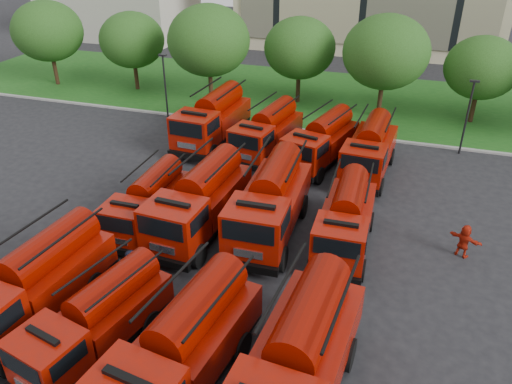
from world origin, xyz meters
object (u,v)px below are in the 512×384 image
fire_truck_6 (271,202)px  fire_truck_7 (346,219)px  fire_truck_9 (267,131)px  firefighter_5 (460,255)px  fire_truck_8 (213,119)px  fire_truck_2 (181,349)px  fire_truck_3 (298,361)px  fire_truck_4 (148,202)px  fire_truck_0 (33,283)px  fire_truck_1 (97,319)px  fire_truck_5 (200,201)px  fire_truck_11 (370,149)px  firefighter_4 (135,286)px  fire_truck_10 (321,141)px

fire_truck_6 → fire_truck_7: bearing=-2.0°
fire_truck_9 → firefighter_5: size_ratio=4.32×
fire_truck_6 → fire_truck_8: (-7.08, 9.81, -0.02)m
fire_truck_2 → fire_truck_3: 3.87m
firefighter_5 → fire_truck_8: bearing=-2.8°
fire_truck_9 → fire_truck_4: bearing=-97.7°
fire_truck_0 → fire_truck_1: bearing=-7.6°
fire_truck_5 → fire_truck_6: 3.53m
firefighter_5 → fire_truck_2: bearing=75.0°
fire_truck_2 → fire_truck_6: bearing=97.2°
fire_truck_6 → fire_truck_11: size_ratio=1.10×
fire_truck_8 → fire_truck_2: bearing=-67.0°
fire_truck_0 → firefighter_4: size_ratio=4.03×
fire_truck_3 → fire_truck_10: 18.40m
fire_truck_6 → fire_truck_8: fire_truck_6 is taller
fire_truck_4 → fire_truck_10: 12.25m
fire_truck_7 → firefighter_4: bearing=-145.7°
fire_truck_6 → fire_truck_9: 9.67m
fire_truck_4 → fire_truck_10: (7.00, 10.05, 0.15)m
firefighter_4 → fire_truck_6: bearing=-65.8°
fire_truck_2 → firefighter_4: size_ratio=4.16×
fire_truck_1 → fire_truck_9: size_ratio=0.92×
fire_truck_1 → fire_truck_8: 19.56m
fire_truck_2 → fire_truck_10: bearing=95.0°
fire_truck_4 → fire_truck_3: bearing=-40.1°
fire_truck_4 → fire_truck_7: 10.00m
fire_truck_1 → fire_truck_4: fire_truck_1 is taller
fire_truck_3 → fire_truck_4: size_ratio=1.28×
fire_truck_1 → fire_truck_10: (4.69, 18.22, 0.14)m
fire_truck_8 → fire_truck_11: (11.05, -1.50, -0.16)m
fire_truck_6 → fire_truck_9: (-2.90, 9.22, -0.21)m
fire_truck_0 → fire_truck_9: (4.27, 17.91, -0.09)m
fire_truck_4 → fire_truck_5: size_ratio=0.81×
fire_truck_5 → fire_truck_1: bearing=-88.8°
fire_truck_11 → fire_truck_5: bearing=-125.1°
fire_truck_5 → firefighter_5: bearing=11.7°
fire_truck_3 → fire_truck_5: fire_truck_3 is taller
fire_truck_1 → fire_truck_10: fire_truck_10 is taller
fire_truck_9 → fire_truck_10: (3.77, -0.48, -0.00)m
fire_truck_0 → fire_truck_2: 7.15m
fire_truck_6 → fire_truck_10: bearing=82.6°
fire_truck_11 → firefighter_4: fire_truck_11 is taller
fire_truck_8 → fire_truck_7: bearing=-38.3°
fire_truck_9 → fire_truck_11: 6.94m
fire_truck_1 → fire_truck_4: 8.48m
fire_truck_0 → firefighter_4: (2.69, 2.78, -1.69)m
fire_truck_5 → fire_truck_11: 11.79m
fire_truck_2 → fire_truck_6: (0.16, 10.07, 0.09)m
fire_truck_1 → fire_truck_0: bearing=179.5°
fire_truck_1 → firefighter_5: size_ratio=3.95×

